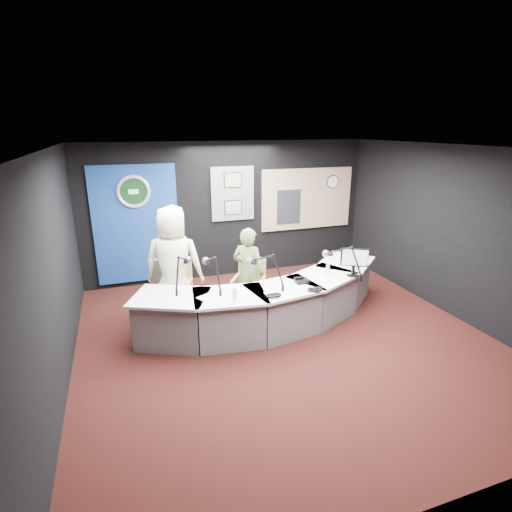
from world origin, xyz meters
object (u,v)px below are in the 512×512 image
object	(u,v)px
armchair_left	(176,292)
person_woman	(248,272)
broadcast_desk	(270,302)
person_man	(174,264)
armchair_right	(248,291)

from	to	relation	value
armchair_left	person_woman	bearing A→B (deg)	10.65
broadcast_desk	person_man	bearing A→B (deg)	153.36
broadcast_desk	person_man	world-z (taller)	person_man
armchair_left	person_man	bearing A→B (deg)	0.00
armchair_right	armchair_left	bearing A→B (deg)	-156.39
broadcast_desk	person_woman	size ratio (longest dim) A/B	2.96
broadcast_desk	person_man	distance (m)	1.67
armchair_right	person_man	world-z (taller)	person_man
broadcast_desk	armchair_left	size ratio (longest dim) A/B	4.73
armchair_left	armchair_right	world-z (taller)	armchair_left
armchair_left	person_woman	size ratio (longest dim) A/B	0.63
broadcast_desk	armchair_right	world-z (taller)	armchair_right
broadcast_desk	armchair_left	bearing A→B (deg)	153.36
armchair_left	armchair_right	bearing A→B (deg)	10.65
broadcast_desk	person_woman	distance (m)	0.64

